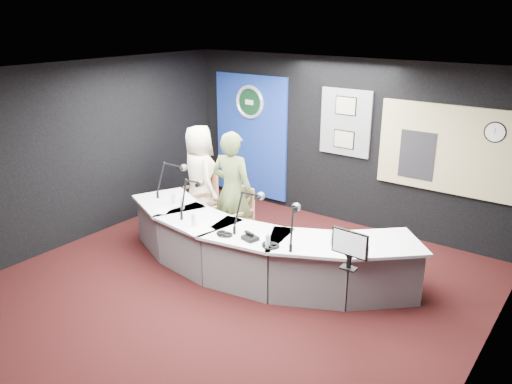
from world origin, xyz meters
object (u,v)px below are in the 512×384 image
Objects in this scene: person_man at (200,176)px; armchair_left at (200,200)px; broadcast_desk at (254,248)px; armchair_right at (233,221)px; person_woman at (232,191)px.

armchair_left is at bearing -0.00° from person_man.
person_man is at bearing 154.04° from broadcast_desk.
armchair_right is (-0.76, 0.48, 0.06)m from broadcast_desk.
person_man reaches higher than armchair_left.
armchair_left reaches higher than broadcast_desk.
person_man is (0.00, 0.00, 0.42)m from armchair_left.
armchair_left is at bearing -28.89° from person_woman.
person_woman is (-0.76, 0.48, 0.55)m from broadcast_desk.
person_man reaches higher than broadcast_desk.
broadcast_desk is 1.05m from person_woman.
armchair_right is at bearing 6.54° from armchair_left.
armchair_right is 0.48m from person_woman.
person_man is 0.94× the size of person_woman.
armchair_right is at bearing -175.41° from person_man.
person_woman reaches higher than broadcast_desk.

